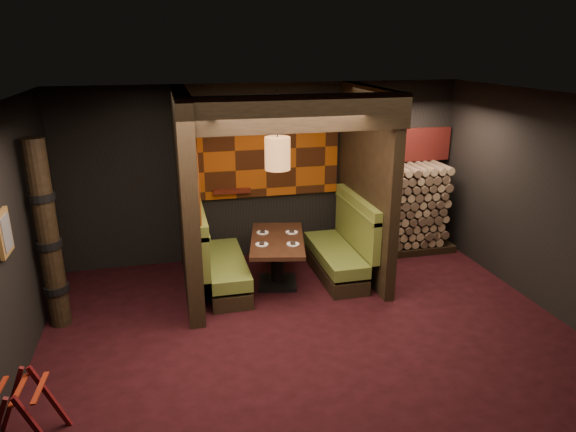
% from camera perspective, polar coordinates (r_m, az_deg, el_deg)
% --- Properties ---
extents(floor, '(6.50, 5.50, 0.02)m').
position_cam_1_polar(floor, '(6.46, 2.81, -13.44)').
color(floor, black).
rests_on(floor, ground).
extents(ceiling, '(6.50, 5.50, 0.02)m').
position_cam_1_polar(ceiling, '(5.51, 3.28, 12.77)').
color(ceiling, black).
rests_on(ceiling, ground).
extents(wall_back, '(6.50, 0.02, 2.85)m').
position_cam_1_polar(wall_back, '(8.40, -2.37, 4.87)').
color(wall_back, black).
rests_on(wall_back, ground).
extents(wall_front, '(6.50, 0.02, 2.85)m').
position_cam_1_polar(wall_front, '(3.56, 16.34, -16.27)').
color(wall_front, black).
rests_on(wall_front, ground).
extents(wall_left, '(0.02, 5.50, 2.85)m').
position_cam_1_polar(wall_left, '(5.85, -29.33, -3.81)').
color(wall_left, black).
rests_on(wall_left, ground).
extents(wall_right, '(0.02, 5.50, 2.85)m').
position_cam_1_polar(wall_right, '(7.42, 27.94, 0.80)').
color(wall_right, black).
rests_on(wall_right, ground).
extents(partition_left, '(0.20, 2.20, 2.85)m').
position_cam_1_polar(partition_left, '(7.18, -11.21, 2.13)').
color(partition_left, black).
rests_on(partition_left, floor).
extents(partition_right, '(0.15, 2.10, 2.85)m').
position_cam_1_polar(partition_right, '(7.78, 8.65, 3.56)').
color(partition_right, black).
rests_on(partition_right, floor).
extents(header_beam, '(2.85, 0.18, 0.44)m').
position_cam_1_polar(header_beam, '(6.20, 1.11, 11.31)').
color(header_beam, black).
rests_on(header_beam, partition_left).
extents(tapa_back_panel, '(2.40, 0.06, 1.55)m').
position_cam_1_polar(tapa_back_panel, '(8.26, -2.51, 7.44)').
color(tapa_back_panel, '#A5450C').
rests_on(tapa_back_panel, wall_back).
extents(tapa_side_panel, '(0.04, 1.85, 1.45)m').
position_cam_1_polar(tapa_side_panel, '(7.25, -10.54, 5.81)').
color(tapa_side_panel, '#A5450C').
rests_on(tapa_side_panel, partition_left).
extents(lacquer_shelf, '(0.60, 0.12, 0.07)m').
position_cam_1_polar(lacquer_shelf, '(8.26, -6.28, 2.79)').
color(lacquer_shelf, '#52190E').
rests_on(lacquer_shelf, wall_back).
extents(booth_bench_left, '(0.68, 1.60, 1.14)m').
position_cam_1_polar(booth_bench_left, '(7.55, -7.77, -5.13)').
color(booth_bench_left, black).
rests_on(booth_bench_left, floor).
extents(booth_bench_right, '(0.68, 1.60, 1.14)m').
position_cam_1_polar(booth_bench_right, '(7.94, 5.96, -3.84)').
color(booth_bench_right, black).
rests_on(booth_bench_right, floor).
extents(dining_table, '(1.03, 1.52, 0.73)m').
position_cam_1_polar(dining_table, '(7.53, -1.19, -4.18)').
color(dining_table, black).
rests_on(dining_table, floor).
extents(place_settings, '(0.71, 0.74, 0.03)m').
position_cam_1_polar(place_settings, '(7.44, -1.20, -2.44)').
color(place_settings, white).
rests_on(place_settings, dining_table).
extents(pendant_lamp, '(0.35, 0.35, 1.08)m').
position_cam_1_polar(pendant_lamp, '(7.04, -1.18, 6.97)').
color(pendant_lamp, '#A26736').
rests_on(pendant_lamp, ceiling).
extents(framed_picture, '(0.05, 0.36, 0.46)m').
position_cam_1_polar(framed_picture, '(5.87, -28.98, -1.66)').
color(framed_picture, olive).
rests_on(framed_picture, wall_left).
extents(luggage_rack, '(0.69, 0.50, 0.72)m').
position_cam_1_polar(luggage_rack, '(5.33, -27.34, -18.77)').
color(luggage_rack, '#4E0D0F').
rests_on(luggage_rack, floor).
extents(totem_column, '(0.31, 0.31, 2.40)m').
position_cam_1_polar(totem_column, '(6.88, -25.10, -2.15)').
color(totem_column, black).
rests_on(totem_column, floor).
extents(firewood_stack, '(1.73, 0.70, 1.50)m').
position_cam_1_polar(firewood_stack, '(8.93, 12.75, 0.76)').
color(firewood_stack, black).
rests_on(firewood_stack, floor).
extents(mosaic_header, '(1.83, 0.10, 0.56)m').
position_cam_1_polar(mosaic_header, '(8.97, 12.29, 7.67)').
color(mosaic_header, maroon).
rests_on(mosaic_header, wall_back).
extents(bay_front_post, '(0.08, 0.08, 2.85)m').
position_cam_1_polar(bay_front_post, '(8.05, 8.56, 4.06)').
color(bay_front_post, black).
rests_on(bay_front_post, floor).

